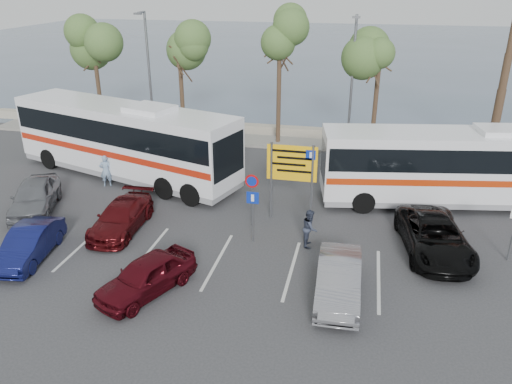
% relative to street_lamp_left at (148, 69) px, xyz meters
% --- Properties ---
extents(ground, '(120.00, 120.00, 0.00)m').
position_rel_street_lamp_left_xyz_m(ground, '(10.00, -13.52, -4.60)').
color(ground, '#323235').
rests_on(ground, ground).
extents(kerb_strip, '(44.00, 2.40, 0.15)m').
position_rel_street_lamp_left_xyz_m(kerb_strip, '(10.00, 0.48, -4.52)').
color(kerb_strip, gray).
rests_on(kerb_strip, ground).
extents(seawall, '(48.00, 0.80, 0.60)m').
position_rel_street_lamp_left_xyz_m(seawall, '(10.00, 2.48, -4.30)').
color(seawall, gray).
rests_on(seawall, ground).
extents(sea, '(140.00, 140.00, 0.00)m').
position_rel_street_lamp_left_xyz_m(sea, '(10.00, 46.48, -4.59)').
color(sea, '#3E5264').
rests_on(sea, ground).
extents(tree_far_left, '(3.20, 3.20, 7.60)m').
position_rel_street_lamp_left_xyz_m(tree_far_left, '(-4.00, 0.48, 1.73)').
color(tree_far_left, '#382619').
rests_on(tree_far_left, kerb_strip).
extents(tree_left, '(3.20, 3.20, 7.20)m').
position_rel_street_lamp_left_xyz_m(tree_left, '(2.00, 0.48, 1.41)').
color(tree_left, '#382619').
rests_on(tree_left, kerb_strip).
extents(tree_mid, '(3.20, 3.20, 8.00)m').
position_rel_street_lamp_left_xyz_m(tree_mid, '(8.50, 0.48, 2.06)').
color(tree_mid, '#382619').
rests_on(tree_mid, kerb_strip).
extents(tree_right, '(3.20, 3.20, 7.40)m').
position_rel_street_lamp_left_xyz_m(tree_right, '(14.50, 0.48, 1.57)').
color(tree_right, '#382619').
rests_on(tree_right, kerb_strip).
extents(street_lamp_left, '(0.45, 1.15, 8.01)m').
position_rel_street_lamp_left_xyz_m(street_lamp_left, '(0.00, 0.00, 0.00)').
color(street_lamp_left, slate).
rests_on(street_lamp_left, kerb_strip).
extents(street_lamp_right, '(0.45, 1.15, 8.01)m').
position_rel_street_lamp_left_xyz_m(street_lamp_right, '(13.00, 0.00, 0.00)').
color(street_lamp_right, slate).
rests_on(street_lamp_right, kerb_strip).
extents(direction_sign, '(2.20, 0.12, 3.60)m').
position_rel_street_lamp_left_xyz_m(direction_sign, '(11.00, -10.32, -2.17)').
color(direction_sign, slate).
rests_on(direction_sign, ground).
extents(sign_no_stop, '(0.60, 0.08, 2.35)m').
position_rel_street_lamp_left_xyz_m(sign_no_stop, '(9.40, -11.13, -3.02)').
color(sign_no_stop, slate).
rests_on(sign_no_stop, ground).
extents(sign_parking, '(0.50, 0.07, 2.25)m').
position_rel_street_lamp_left_xyz_m(sign_parking, '(9.80, -12.73, -3.13)').
color(sign_parking, slate).
rests_on(sign_parking, ground).
extents(lane_markings, '(12.02, 4.20, 0.01)m').
position_rel_street_lamp_left_xyz_m(lane_markings, '(8.86, -14.52, -4.60)').
color(lane_markings, silver).
rests_on(lane_markings, ground).
extents(coach_bus_left, '(13.62, 6.79, 4.17)m').
position_rel_street_lamp_left_xyz_m(coach_bus_left, '(1.44, -7.02, -2.66)').
color(coach_bus_left, white).
rests_on(coach_bus_left, ground).
extents(coach_bus_right, '(12.56, 4.71, 3.83)m').
position_rel_street_lamp_left_xyz_m(coach_bus_right, '(18.22, -7.02, -2.82)').
color(coach_bus_right, white).
rests_on(coach_bus_right, ground).
extents(car_silver_a, '(3.29, 4.73, 1.50)m').
position_rel_street_lamp_left_xyz_m(car_silver_a, '(-0.77, -12.02, -3.85)').
color(car_silver_a, slate).
rests_on(car_silver_a, ground).
extents(car_blue, '(1.88, 3.98, 1.26)m').
position_rel_street_lamp_left_xyz_m(car_blue, '(1.63, -15.89, -3.97)').
color(car_blue, '#11164F').
rests_on(car_blue, ground).
extents(car_maroon, '(1.88, 4.30, 1.23)m').
position_rel_street_lamp_left_xyz_m(car_maroon, '(4.03, -12.93, -3.98)').
color(car_maroon, '#4E0D10').
rests_on(car_maroon, ground).
extents(car_red, '(3.01, 4.12, 1.30)m').
position_rel_street_lamp_left_xyz_m(car_red, '(7.00, -17.02, -3.95)').
color(car_red, '#4E0B13').
rests_on(car_red, ground).
extents(suv_black, '(3.04, 5.35, 1.41)m').
position_rel_street_lamp_left_xyz_m(suv_black, '(17.00, -12.02, -3.90)').
color(suv_black, black).
rests_on(suv_black, ground).
extents(car_silver_b, '(1.58, 4.19, 1.36)m').
position_rel_street_lamp_left_xyz_m(car_silver_b, '(13.50, -15.86, -3.92)').
color(car_silver_b, gray).
rests_on(car_silver_b, ground).
extents(pedestrian_near, '(0.72, 0.61, 1.69)m').
position_rel_street_lamp_left_xyz_m(pedestrian_near, '(1.00, -8.52, -3.75)').
color(pedestrian_near, '#7F9BBA').
rests_on(pedestrian_near, ground).
extents(pedestrian_far, '(0.63, 0.79, 1.58)m').
position_rel_street_lamp_left_xyz_m(pedestrian_far, '(12.12, -12.52, -3.81)').
color(pedestrian_far, '#31384A').
rests_on(pedestrian_far, ground).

